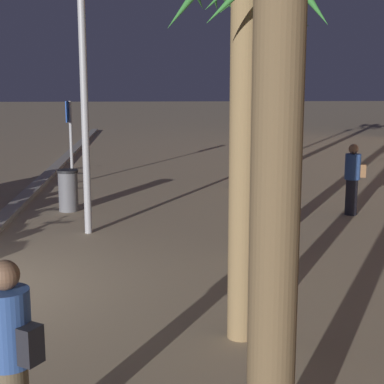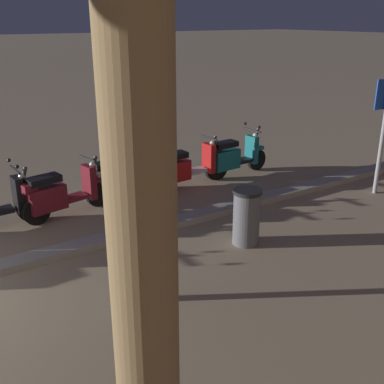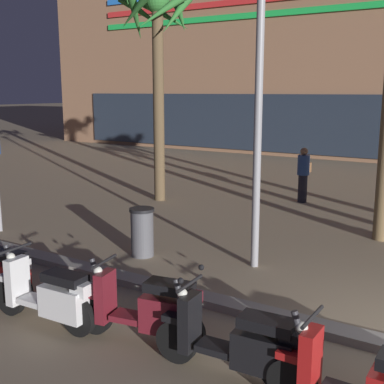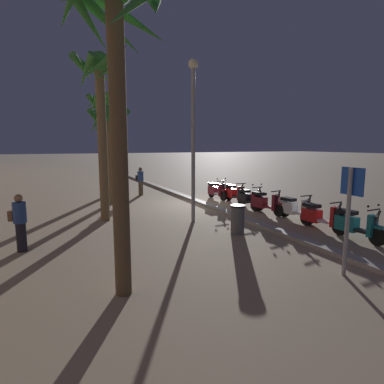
{
  "view_description": "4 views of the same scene",
  "coord_description": "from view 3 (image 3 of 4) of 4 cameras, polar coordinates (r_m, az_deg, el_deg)",
  "views": [
    {
      "loc": [
        8.0,
        2.76,
        2.83
      ],
      "look_at": [
        -2.36,
        3.66,
        0.94
      ],
      "focal_mm": 54.9,
      "sensor_mm": 36.0,
      "label": 1
    },
    {
      "loc": [
        -0.77,
        6.51,
        3.56
      ],
      "look_at": [
        -4.43,
        0.85,
        1.02
      ],
      "focal_mm": 43.82,
      "sensor_mm": 36.0,
      "label": 2
    },
    {
      "loc": [
        0.45,
        -6.31,
        3.16
      ],
      "look_at": [
        -4.33,
        1.29,
        1.34
      ],
      "focal_mm": 46.92,
      "sensor_mm": 36.0,
      "label": 3
    },
    {
      "loc": [
        -13.94,
        6.62,
        2.87
      ],
      "look_at": [
        -1.94,
        1.17,
        0.92
      ],
      "focal_mm": 29.81,
      "sensor_mm": 36.0,
      "label": 4
    }
  ],
  "objects": [
    {
      "name": "litter_bin",
      "position": [
        9.77,
        -5.68,
        -4.51
      ],
      "size": [
        0.48,
        0.48,
        0.95
      ],
      "color": "#56565B",
      "rests_on": "ground"
    },
    {
      "name": "palm_tree_near_sign",
      "position": [
        14.54,
        -3.93,
        16.84
      ],
      "size": [
        2.16,
        2.15,
        5.92
      ],
      "color": "brown",
      "rests_on": "ground"
    },
    {
      "name": "pedestrian_by_palm_tree",
      "position": [
        14.72,
        12.54,
        2.06
      ],
      "size": [
        0.34,
        0.46,
        1.58
      ],
      "color": "black",
      "rests_on": "ground"
    },
    {
      "name": "street_lamp",
      "position": [
        8.85,
        7.69,
        14.54
      ],
      "size": [
        0.36,
        0.36,
        5.89
      ],
      "color": "#939399",
      "rests_on": "ground"
    },
    {
      "name": "scooter_maroon_second_in_line",
      "position": [
        6.47,
        -4.97,
        -13.22
      ],
      "size": [
        1.81,
        0.65,
        1.04
      ],
      "color": "black",
      "rests_on": "ground"
    },
    {
      "name": "scooter_white_lead_nearest",
      "position": [
        7.16,
        -15.9,
        -11.31
      ],
      "size": [
        1.81,
        0.56,
        1.04
      ],
      "color": "black",
      "rests_on": "ground"
    },
    {
      "name": "scooter_black_mid_front",
      "position": [
        5.76,
        5.42,
        -16.75
      ],
      "size": [
        1.84,
        0.56,
        1.17
      ],
      "color": "black",
      "rests_on": "ground"
    }
  ]
}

